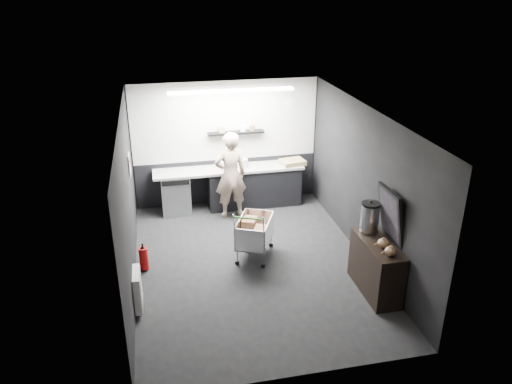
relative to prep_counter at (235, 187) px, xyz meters
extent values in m
plane|color=black|center=(-0.14, -2.42, -0.46)|extent=(5.50, 5.50, 0.00)
plane|color=white|center=(-0.14, -2.42, 2.24)|extent=(5.50, 5.50, 0.00)
plane|color=black|center=(-0.14, 0.33, 0.89)|extent=(5.50, 0.00, 5.50)
plane|color=black|center=(-0.14, -5.17, 0.89)|extent=(5.50, 0.00, 5.50)
plane|color=black|center=(-2.14, -2.42, 0.89)|extent=(0.00, 5.50, 5.50)
plane|color=black|center=(1.86, -2.42, 0.89)|extent=(0.00, 5.50, 5.50)
cube|color=silver|center=(-0.14, 0.31, 1.39)|extent=(3.95, 0.02, 1.70)
cube|color=black|center=(-0.14, 0.31, 0.04)|extent=(3.95, 0.02, 1.00)
cube|color=black|center=(0.06, 0.20, 1.16)|extent=(1.20, 0.22, 0.04)
cylinder|color=white|center=(1.26, 0.30, 1.69)|extent=(0.20, 0.03, 0.20)
cube|color=silver|center=(-2.12, -1.12, 1.09)|extent=(0.02, 0.30, 0.40)
cube|color=#B51631|center=(-2.11, -1.12, 1.16)|extent=(0.02, 0.22, 0.10)
cube|color=white|center=(-2.08, -3.32, -0.11)|extent=(0.10, 0.50, 0.60)
cube|color=white|center=(-0.14, -0.57, 2.21)|extent=(2.40, 0.20, 0.04)
cube|color=black|center=(0.41, 0.00, -0.03)|extent=(2.00, 0.56, 0.85)
cube|color=#A5A5A1|center=(-0.14, 0.00, 0.42)|extent=(3.20, 0.60, 0.05)
cube|color=#9EA0A5|center=(-1.29, 0.00, -0.03)|extent=(0.60, 0.58, 0.85)
cube|color=black|center=(-1.29, -0.30, 0.32)|extent=(0.56, 0.02, 0.10)
imported|color=beige|center=(-0.17, -0.45, 0.46)|extent=(0.72, 0.53, 1.84)
cube|color=silver|center=(-0.03, -2.16, -0.15)|extent=(0.84, 0.98, 0.02)
cube|color=silver|center=(-0.29, -2.16, 0.06)|extent=(0.37, 0.77, 0.44)
cube|color=silver|center=(0.23, -2.16, 0.06)|extent=(0.37, 0.77, 0.44)
cube|color=silver|center=(-0.03, -2.57, 0.06)|extent=(0.50, 0.24, 0.44)
cube|color=silver|center=(-0.03, -1.75, 0.06)|extent=(0.50, 0.24, 0.44)
cylinder|color=silver|center=(-0.26, -2.54, -0.29)|extent=(0.02, 0.02, 0.29)
cylinder|color=silver|center=(0.20, -2.54, -0.29)|extent=(0.02, 0.02, 0.29)
cylinder|color=silver|center=(-0.26, -1.78, -0.29)|extent=(0.02, 0.02, 0.29)
cylinder|color=silver|center=(0.20, -1.78, -0.29)|extent=(0.02, 0.02, 0.29)
cylinder|color=green|center=(-0.03, -2.63, 0.53)|extent=(0.51, 0.25, 0.03)
cube|color=brown|center=(-0.14, -2.06, 0.04)|extent=(0.34, 0.37, 0.37)
cube|color=brown|center=(0.11, -2.28, 0.02)|extent=(0.31, 0.34, 0.33)
cylinder|color=black|center=(-0.26, -2.54, -0.42)|extent=(0.08, 0.06, 0.08)
cylinder|color=black|center=(-0.26, -1.78, -0.42)|extent=(0.08, 0.06, 0.08)
cylinder|color=black|center=(0.20, -2.54, -0.42)|extent=(0.08, 0.06, 0.08)
cylinder|color=black|center=(0.20, -1.78, -0.42)|extent=(0.08, 0.06, 0.08)
cube|color=black|center=(1.63, -3.63, -0.02)|extent=(0.44, 1.17, 0.88)
cylinder|color=silver|center=(1.63, -3.24, 0.66)|extent=(0.29, 0.29, 0.45)
cylinder|color=black|center=(1.63, -3.24, 0.91)|extent=(0.29, 0.29, 0.04)
sphere|color=black|center=(1.63, -3.24, 0.95)|extent=(0.05, 0.05, 0.05)
ellipsoid|color=brown|center=(1.63, -3.77, 0.50)|extent=(0.18, 0.18, 0.14)
ellipsoid|color=brown|center=(1.63, -4.02, 0.50)|extent=(0.18, 0.18, 0.14)
cube|color=black|center=(1.80, -3.58, 0.86)|extent=(0.20, 0.68, 0.87)
cube|color=black|center=(1.78, -3.58, 0.86)|extent=(0.14, 0.59, 0.75)
cylinder|color=#B00B0D|center=(-1.99, -2.23, -0.23)|extent=(0.15, 0.15, 0.40)
cone|color=black|center=(-1.99, -2.23, 0.00)|extent=(0.10, 0.10, 0.06)
cylinder|color=black|center=(-1.99, -2.23, 0.04)|extent=(0.03, 0.03, 0.06)
cube|color=#A18C56|center=(1.26, -0.05, 0.49)|extent=(0.56, 0.46, 0.10)
cylinder|color=beige|center=(0.19, 0.00, 0.53)|extent=(0.18, 0.18, 0.18)
cube|color=white|center=(-0.20, -0.05, 0.53)|extent=(0.21, 0.17, 0.17)
camera|label=1|loc=(-1.64, -9.83, 4.23)|focal=35.00mm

